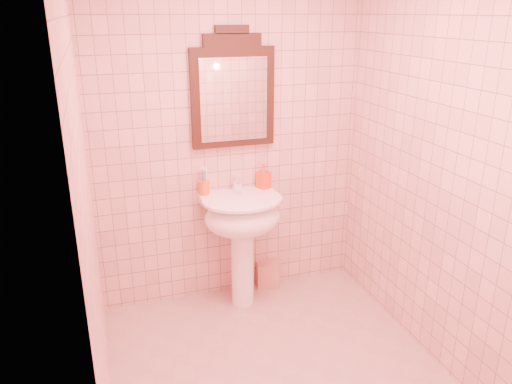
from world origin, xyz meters
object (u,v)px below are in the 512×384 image
object	(u,v)px
mirror	(233,92)
soap_dispenser	(264,176)
towel	(268,275)
pedestal_sink	(242,224)
toothbrush_cup	(204,187)

from	to	relation	value
mirror	soap_dispenser	size ratio (longest dim) A/B	4.48
mirror	towel	distance (m)	1.50
pedestal_sink	soap_dispenser	xyz separation A→B (m)	(0.22, 0.16, 0.29)
pedestal_sink	toothbrush_cup	bearing A→B (deg)	144.80
pedestal_sink	towel	world-z (taller)	pedestal_sink
soap_dispenser	towel	size ratio (longest dim) A/B	0.88
toothbrush_cup	soap_dispenser	xyz separation A→B (m)	(0.46, -0.01, 0.04)
mirror	toothbrush_cup	world-z (taller)	mirror
soap_dispenser	towel	bearing A→B (deg)	-13.50
mirror	towel	xyz separation A→B (m)	(0.26, -0.03, -1.48)
toothbrush_cup	soap_dispenser	world-z (taller)	same
mirror	toothbrush_cup	size ratio (longest dim) A/B	4.47
pedestal_sink	soap_dispenser	size ratio (longest dim) A/B	4.62
towel	toothbrush_cup	bearing A→B (deg)	179.94
toothbrush_cup	soap_dispenser	bearing A→B (deg)	-0.87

